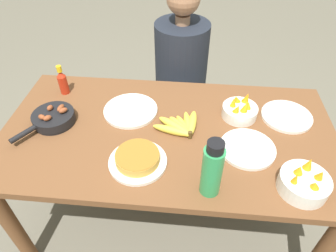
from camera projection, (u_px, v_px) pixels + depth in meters
The scene contains 13 objects.
ground_plane at pixel (168, 214), 1.87m from camera, with size 14.00×14.00×0.00m, color #666051.
dining_table at pixel (168, 146), 1.46m from camera, with size 1.55×0.81×0.71m.
banana_bunch at pixel (182, 126), 1.39m from camera, with size 0.21×0.19×0.04m.
skillet at pixel (53, 118), 1.41m from camera, with size 0.23×0.29×0.08m.
frittata_plate_center at pixel (138, 159), 1.23m from camera, with size 0.24×0.24×0.06m.
empty_plate_near_front at pixel (247, 148), 1.30m from camera, with size 0.24×0.24×0.02m.
empty_plate_far_left at pixel (287, 116), 1.45m from camera, with size 0.24×0.24×0.02m.
empty_plate_far_right at pixel (131, 110), 1.49m from camera, with size 0.27×0.27×0.02m.
fruit_bowl_mango at pixel (240, 110), 1.45m from camera, with size 0.17×0.17×0.11m.
fruit_bowl_citrus at pixel (304, 182), 1.12m from camera, with size 0.19×0.19×0.12m.
water_bottle at pixel (212, 169), 1.07m from camera, with size 0.08×0.08×0.26m.
hot_sauce_bottle at pixel (63, 81), 1.57m from camera, with size 0.05×0.05×0.16m.
person_figure at pixel (180, 90), 2.01m from camera, with size 0.36×0.36×1.19m.
Camera 1 is at (0.10, -1.01, 1.66)m, focal length 32.00 mm.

